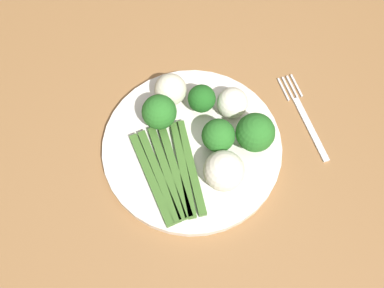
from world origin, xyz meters
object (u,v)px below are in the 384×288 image
at_px(plate, 192,147).
at_px(broccoli_left, 202,99).
at_px(dining_table, 219,143).
at_px(broccoli_front_left, 218,136).
at_px(cauliflower_near_fork, 224,171).
at_px(broccoli_outer_edge, 159,112).
at_px(asparagus_bundle, 171,172).
at_px(broccoli_front, 255,133).
at_px(cauliflower_back, 171,89).
at_px(cauliflower_right, 234,105).
at_px(fork, 304,116).

xyz_separation_m(plate, broccoli_left, (0.05, 0.05, 0.04)).
bearing_deg(plate, dining_table, 16.26).
xyz_separation_m(broccoli_front_left, cauliflower_near_fork, (-0.02, -0.05, -0.01)).
distance_m(broccoli_outer_edge, broccoli_front_left, 0.10).
height_order(dining_table, asparagus_bundle, asparagus_bundle).
bearing_deg(broccoli_left, asparagus_bundle, -143.72).
height_order(broccoli_front, cauliflower_back, broccoli_front).
distance_m(broccoli_front_left, cauliflower_back, 0.11).
bearing_deg(cauliflower_near_fork, dining_table, 57.01).
bearing_deg(broccoli_outer_edge, broccoli_front, -45.57).
bearing_deg(cauliflower_back, cauliflower_right, -46.47).
bearing_deg(asparagus_bundle, cauliflower_right, -60.45).
bearing_deg(broccoli_front_left, dining_table, 48.26).
bearing_deg(broccoli_left, broccoli_front_left, -101.22).
bearing_deg(plate, cauliflower_near_fork, -81.16).
relative_size(plate, cauliflower_right, 5.72).
bearing_deg(cauliflower_right, broccoli_outer_edge, 159.21).
distance_m(broccoli_front, cauliflower_near_fork, 0.07).
relative_size(asparagus_bundle, fork, 1.01).
bearing_deg(plate, broccoli_front, -30.61).
distance_m(broccoli_front_left, fork, 0.16).
xyz_separation_m(broccoli_front, cauliflower_back, (-0.07, 0.14, -0.02)).
distance_m(cauliflower_near_fork, cauliflower_right, 0.12).
height_order(cauliflower_near_fork, cauliflower_right, cauliflower_near_fork).
xyz_separation_m(plate, cauliflower_back, (0.02, 0.09, 0.03)).
bearing_deg(plate, cauliflower_right, 10.81).
distance_m(broccoli_left, broccoli_front, 0.10).
xyz_separation_m(asparagus_bundle, broccoli_outer_edge, (0.03, 0.08, 0.03)).
bearing_deg(cauliflower_right, cauliflower_near_fork, -130.78).
relative_size(plate, cauliflower_back, 5.45).
bearing_deg(plate, broccoli_outer_edge, 111.69).
bearing_deg(dining_table, fork, -28.70).
relative_size(cauliflower_near_fork, fork, 0.37).
bearing_deg(fork, dining_table, 73.91).
relative_size(dining_table, cauliflower_near_fork, 24.67).
bearing_deg(dining_table, broccoli_left, 130.09).
bearing_deg(cauliflower_back, broccoli_front_left, -81.04).
bearing_deg(broccoli_left, plate, -134.15).
bearing_deg(asparagus_bundle, cauliflower_back, -16.99).
bearing_deg(broccoli_front, asparagus_bundle, 169.83).
height_order(plate, asparagus_bundle, asparagus_bundle).
height_order(asparagus_bundle, broccoli_front, broccoli_front).
xyz_separation_m(broccoli_left, cauliflower_right, (0.04, -0.03, -0.01)).
height_order(broccoli_front_left, cauliflower_near_fork, broccoli_front_left).
bearing_deg(cauliflower_right, broccoli_left, 141.07).
distance_m(cauliflower_back, cauliflower_right, 0.10).
bearing_deg(fork, cauliflower_back, 64.56).
distance_m(broccoli_front, cauliflower_right, 0.07).
relative_size(dining_table, broccoli_front_left, 24.11).
distance_m(plate, fork, 0.19).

